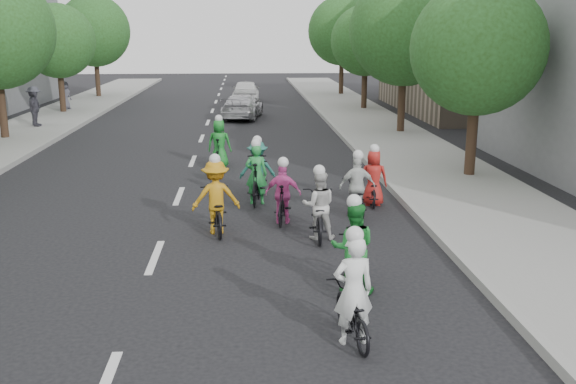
{
  "coord_description": "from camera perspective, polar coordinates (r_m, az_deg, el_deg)",
  "views": [
    {
      "loc": [
        1.86,
        -12.44,
        4.43
      ],
      "look_at": [
        2.79,
        1.27,
        1.0
      ],
      "focal_mm": 40.0,
      "sensor_mm": 36.0,
      "label": 1
    }
  ],
  "objects": [
    {
      "name": "cyclist_9",
      "position": [
        21.74,
        -6.11,
        3.94
      ],
      "size": [
        0.86,
        1.71,
        1.77
      ],
      "rotation": [
        0.0,
        0.0,
        3.0
      ],
      "color": "black",
      "rests_on": "ground"
    },
    {
      "name": "cyclist_0",
      "position": [
        9.54,
        5.72,
        -9.91
      ],
      "size": [
        0.75,
        1.63,
        1.78
      ],
      "rotation": [
        0.0,
        0.0,
        3.28
      ],
      "color": "black",
      "rests_on": "ground"
    },
    {
      "name": "follow_car_trail",
      "position": [
        42.12,
        -3.77,
        8.93
      ],
      "size": [
        1.8,
        4.27,
        1.44
      ],
      "primitive_type": "imported",
      "rotation": [
        0.0,
        0.0,
        3.12
      ],
      "color": "white",
      "rests_on": "ground"
    },
    {
      "name": "cyclist_1",
      "position": [
        11.28,
        5.74,
        -5.56
      ],
      "size": [
        0.86,
        1.68,
        1.76
      ],
      "rotation": [
        0.0,
        0.0,
        3.0
      ],
      "color": "black",
      "rests_on": "ground"
    },
    {
      "name": "ground",
      "position": [
        13.34,
        -11.74,
        -5.69
      ],
      "size": [
        120.0,
        120.0,
        0.0
      ],
      "primitive_type": "plane",
      "color": "black",
      "rests_on": "ground"
    },
    {
      "name": "tree_r_1",
      "position": [
        28.89,
        10.33,
        13.97
      ],
      "size": [
        4.8,
        4.8,
        6.93
      ],
      "color": "black",
      "rests_on": "ground"
    },
    {
      "name": "tree_l_5",
      "position": [
        46.54,
        -16.85,
        13.54
      ],
      "size": [
        4.8,
        4.8,
        6.93
      ],
      "color": "black",
      "rests_on": "ground"
    },
    {
      "name": "cyclist_4",
      "position": [
        16.99,
        7.56,
        0.73
      ],
      "size": [
        0.78,
        1.57,
        1.63
      ],
      "rotation": [
        0.0,
        0.0,
        3.01
      ],
      "color": "black",
      "rests_on": "ground"
    },
    {
      "name": "curb_left",
      "position": [
        24.19,
        -22.93,
        2.56
      ],
      "size": [
        0.18,
        80.0,
        0.18
      ],
      "primitive_type": "cube",
      "color": "#999993",
      "rests_on": "ground"
    },
    {
      "name": "cyclist_3",
      "position": [
        15.24,
        -0.44,
        -0.57
      ],
      "size": [
        0.9,
        1.67,
        1.61
      ],
      "rotation": [
        0.0,
        0.0,
        2.97
      ],
      "color": "black",
      "rests_on": "ground"
    },
    {
      "name": "cyclist_6",
      "position": [
        14.13,
        2.72,
        -1.75
      ],
      "size": [
        0.79,
        1.94,
        1.66
      ],
      "rotation": [
        0.0,
        0.0,
        3.07
      ],
      "color": "black",
      "rests_on": "ground"
    },
    {
      "name": "follow_car_lead",
      "position": [
        34.14,
        -4.08,
        7.6
      ],
      "size": [
        2.43,
        4.62,
        1.28
      ],
      "primitive_type": "imported",
      "rotation": [
        0.0,
        0.0,
        2.99
      ],
      "color": "#B7B7BC",
      "rests_on": "ground"
    },
    {
      "name": "cyclist_8",
      "position": [
        15.89,
        6.12,
        -0.12
      ],
      "size": [
        0.9,
        1.67,
        1.67
      ],
      "rotation": [
        0.0,
        0.0,
        3.17
      ],
      "color": "black",
      "rests_on": "ground"
    },
    {
      "name": "cyclist_2",
      "position": [
        14.57,
        -6.4,
        -1.04
      ],
      "size": [
        1.15,
        1.9,
        1.83
      ],
      "rotation": [
        0.0,
        0.0,
        3.27
      ],
      "color": "black",
      "rests_on": "ground"
    },
    {
      "name": "spectator_0",
      "position": [
        32.72,
        -21.61,
        7.14
      ],
      "size": [
        0.81,
        1.25,
        1.83
      ],
      "primitive_type": "imported",
      "rotation": [
        0.0,
        0.0,
        1.69
      ],
      "color": "#444550",
      "rests_on": "sidewalk_left"
    },
    {
      "name": "tree_l_4",
      "position": [
        37.81,
        -19.8,
        12.51
      ],
      "size": [
        4.0,
        4.0,
        5.97
      ],
      "color": "black",
      "rests_on": "ground"
    },
    {
      "name": "cyclist_5",
      "position": [
        17.01,
        -2.83,
        1.1
      ],
      "size": [
        0.72,
        1.93,
        1.74
      ],
      "rotation": [
        0.0,
        0.0,
        3.04
      ],
      "color": "black",
      "rests_on": "ground"
    },
    {
      "name": "spectator_1",
      "position": [
        32.32,
        -21.56,
        6.88
      ],
      "size": [
        0.51,
        0.99,
        1.62
      ],
      "primitive_type": "imported",
      "rotation": [
        0.0,
        0.0,
        1.45
      ],
      "color": "#484652",
      "rests_on": "sidewalk_left"
    },
    {
      "name": "cyclist_7",
      "position": [
        17.83,
        -2.73,
        1.79
      ],
      "size": [
        1.0,
        1.87,
        1.69
      ],
      "rotation": [
        0.0,
        0.0,
        3.16
      ],
      "color": "black",
      "rests_on": "ground"
    },
    {
      "name": "sidewalk_right",
      "position": [
        23.67,
        11.24,
        3.14
      ],
      "size": [
        4.0,
        80.0,
        0.15
      ],
      "primitive_type": "cube",
      "color": "gray",
      "rests_on": "ground"
    },
    {
      "name": "tree_r_3",
      "position": [
        46.56,
        4.84,
        14.08
      ],
      "size": [
        4.8,
        4.8,
        6.93
      ],
      "color": "black",
      "rests_on": "ground"
    },
    {
      "name": "bldg_se",
      "position": [
        39.09,
        17.78,
        12.74
      ],
      "size": [
        10.0,
        14.0,
        8.0
      ],
      "primitive_type": "cube",
      "color": "gray",
      "rests_on": "ground"
    },
    {
      "name": "curb_right",
      "position": [
        23.24,
        6.58,
        3.16
      ],
      "size": [
        0.18,
        80.0,
        0.18
      ],
      "primitive_type": "cube",
      "color": "#999993",
      "rests_on": "ground"
    },
    {
      "name": "tree_r_0",
      "position": [
        20.27,
        16.52,
        12.14
      ],
      "size": [
        4.0,
        4.0,
        5.97
      ],
      "color": "black",
      "rests_on": "ground"
    },
    {
      "name": "tree_r_2",
      "position": [
        37.69,
        6.91,
        13.21
      ],
      "size": [
        4.0,
        4.0,
        5.97
      ],
      "color": "black",
      "rests_on": "ground"
    },
    {
      "name": "spectator_2",
      "position": [
        38.99,
        -19.2,
        8.12
      ],
      "size": [
        0.78,
        0.92,
        1.59
      ],
      "primitive_type": "imported",
      "rotation": [
        0.0,
        0.0,
        1.14
      ],
      "color": "#4E4D5A",
      "rests_on": "sidewalk_left"
    }
  ]
}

